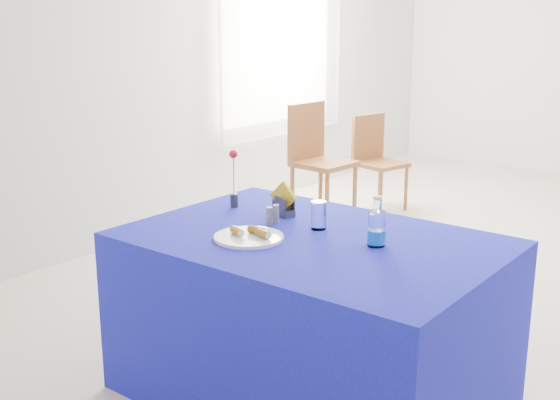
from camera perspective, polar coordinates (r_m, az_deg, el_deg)
The scene contains 15 objects.
floor at distance 4.99m, azimuth 16.91°, elevation -5.82°, with size 7.00×7.00×0.00m, color beige.
room_shell at distance 4.69m, azimuth 18.54°, elevation 14.64°, with size 7.00×7.00×7.00m.
window_pane at distance 6.62m, azimuth -0.09°, elevation 13.44°, with size 0.04×1.50×1.60m, color white.
curtain at distance 6.58m, azimuth 0.41°, elevation 13.43°, with size 0.04×1.75×1.85m, color white.
plate at distance 3.04m, azimuth -2.56°, elevation -3.05°, with size 0.30×0.30×0.01m, color white.
drinking_glass at distance 3.16m, azimuth 3.16°, elevation -1.25°, with size 0.07×0.07×0.13m, color white.
salt_shaker at distance 3.26m, azimuth -0.32°, elevation -1.13°, with size 0.03×0.03×0.09m, color slate.
pepper_shaker at distance 3.22m, azimuth -0.85°, elevation -1.32°, with size 0.03×0.03×0.09m, color #5D5E62.
blue_table at distance 3.20m, azimuth 2.53°, elevation -9.51°, with size 1.60×1.10×0.76m.
water_bottle at distance 2.95m, azimuth 7.85°, elevation -2.39°, with size 0.08×0.08×0.21m.
napkin_holder at distance 3.39m, azimuth 0.28°, elevation -0.41°, with size 0.16×0.11×0.17m.
rose_vase at distance 3.52m, azimuth -3.78°, elevation 1.55°, with size 0.04×0.04×0.29m.
chair_win_a at distance 5.98m, azimuth 2.94°, elevation 3.85°, with size 0.48×0.48×0.99m.
chair_win_b at distance 6.36m, azimuth 7.73°, elevation 3.63°, with size 0.46×0.46×0.85m.
banana_pieces at distance 3.03m, azimuth -2.28°, elevation -2.58°, with size 0.19×0.11×0.03m.
Camera 1 is at (1.61, -4.41, 1.69)m, focal length 45.00 mm.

